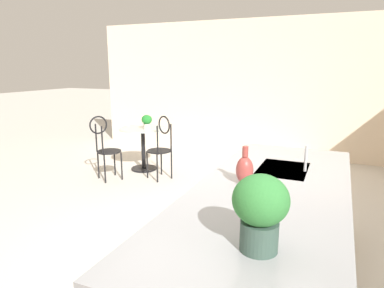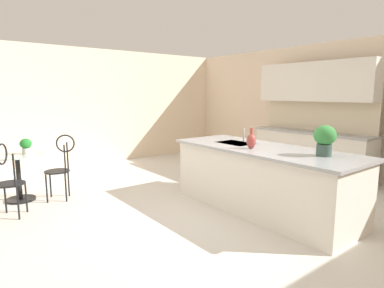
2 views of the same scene
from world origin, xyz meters
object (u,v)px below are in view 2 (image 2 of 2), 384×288
Objects in this scene: bistro_table at (18,173)px; chair_near_window at (60,164)px; potted_plant_on_table at (26,145)px; potted_plant_counter_far at (325,138)px; vase_on_counter at (251,141)px; chair_by_island at (7,177)px.

chair_near_window reaches higher than bistro_table.
potted_plant_on_table is at bearing 63.05° from bistro_table.
potted_plant_on_table is (0.06, 0.12, 0.43)m from bistro_table.
bistro_table is 2.13× the size of potted_plant_counter_far.
bistro_table is at bearing -122.38° from chair_near_window.
chair_near_window is 3.89m from potted_plant_counter_far.
potted_plant_counter_far is at bearing 35.72° from chair_near_window.
vase_on_counter reaches higher than chair_near_window.
bistro_table is at bearing 161.05° from chair_by_island.
potted_plant_on_table is 0.85× the size of vase_on_counter.
chair_near_window is 1.00× the size of chair_by_island.
chair_near_window is at bearing -139.00° from vase_on_counter.
chair_by_island is 4.14m from potted_plant_counter_far.
potted_plant_counter_far is (3.13, 2.25, 0.56)m from chair_near_window.
bistro_table is 0.46m from potted_plant_on_table.
chair_near_window is 0.88m from chair_by_island.
chair_by_island reaches higher than bistro_table.
chair_by_island is at bearing -124.17° from vase_on_counter.
bistro_table is 3.62m from vase_on_counter.
vase_on_counter is at bearing 43.19° from potted_plant_on_table.
chair_by_island is at bearing -132.15° from potted_plant_counter_far.
potted_plant_counter_far reaches higher than vase_on_counter.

